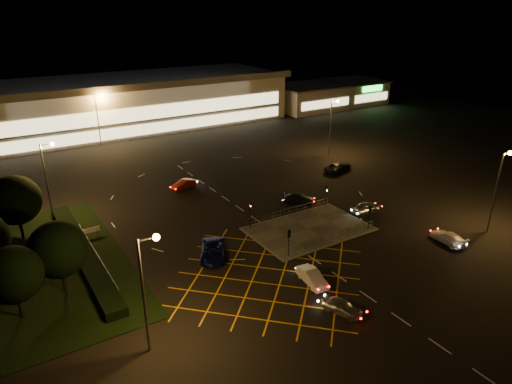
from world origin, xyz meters
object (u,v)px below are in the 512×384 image
signal_ne (326,191)px  car_approach_white (448,237)px  car_left_blue (213,251)px  signal_se (370,213)px  car_east_grey (338,167)px  car_queue_white (312,277)px  car_near_silver (342,307)px  car_circ_red (184,184)px  car_right_silver (367,208)px  signal_nw (250,211)px  car_far_dkgrey (299,199)px  signal_sw (289,237)px

signal_ne → car_approach_white: signal_ne is taller
car_left_blue → car_approach_white: car_left_blue is taller
signal_se → car_east_grey: bearing=-121.9°
signal_se → car_east_grey: 21.67m
car_queue_white → car_left_blue: bearing=128.9°
car_near_silver → car_circ_red: (0.33, 35.22, 0.03)m
signal_se → car_approach_white: signal_se is taller
car_near_silver → car_right_silver: size_ratio=0.85×
car_queue_white → car_approach_white: 18.69m
car_circ_red → car_east_grey: 25.65m
signal_nw → car_left_blue: (-7.04, -3.65, -1.59)m
signal_ne → car_circ_red: size_ratio=0.78×
car_far_dkgrey → car_circ_red: car_far_dkgrey is taller
car_queue_white → car_approach_white: (18.61, -1.79, -0.04)m
signal_se → signal_sw: bearing=0.0°
signal_se → car_circ_red: (-13.43, 24.71, -1.70)m
signal_ne → car_east_grey: size_ratio=0.60×
car_circ_red → car_east_grey: size_ratio=0.77×
signal_se → car_left_blue: size_ratio=0.56×
signal_sw → signal_se: size_ratio=1.00×
signal_nw → car_approach_white: (17.54, -15.18, -1.72)m
car_right_silver → car_circ_red: bearing=41.5°
signal_sw → car_far_dkgrey: bearing=-131.6°
car_east_grey → car_approach_white: 26.20m
car_far_dkgrey → car_approach_white: (7.78, -18.19, -0.03)m
car_far_dkgrey → car_east_grey: (13.66, 7.35, 0.06)m
car_near_silver → car_left_blue: (-5.28, 14.85, 0.14)m
car_queue_white → car_circ_red: size_ratio=1.03×
car_right_silver → car_near_silver: bearing=132.2°
signal_se → signal_nw: same height
car_left_blue → car_circ_red: car_left_blue is taller
signal_nw → car_right_silver: (15.50, -4.22, -1.62)m
signal_se → car_approach_white: size_ratio=0.70×
signal_ne → car_queue_white: size_ratio=0.76×
car_circ_red → signal_nw: bearing=-12.2°
signal_nw → car_approach_white: size_ratio=0.70×
signal_sw → car_circ_red: bearing=-86.7°
signal_sw → signal_ne: size_ratio=1.00×
car_east_grey → signal_sw: bearing=112.4°
signal_sw → signal_nw: bearing=-90.0°
signal_sw → car_right_silver: (15.50, 3.76, -1.62)m
car_east_grey → signal_se: bearing=132.5°
signal_ne → signal_se: bearing=-90.0°
signal_se → signal_nw: bearing=-33.6°
car_near_silver → car_east_grey: car_east_grey is taller
signal_se → signal_nw: 14.41m
signal_nw → signal_ne: bearing=0.0°
signal_nw → car_right_silver: 16.15m
car_left_blue → car_far_dkgrey: bearing=49.8°
car_approach_white → car_queue_white: bearing=0.3°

